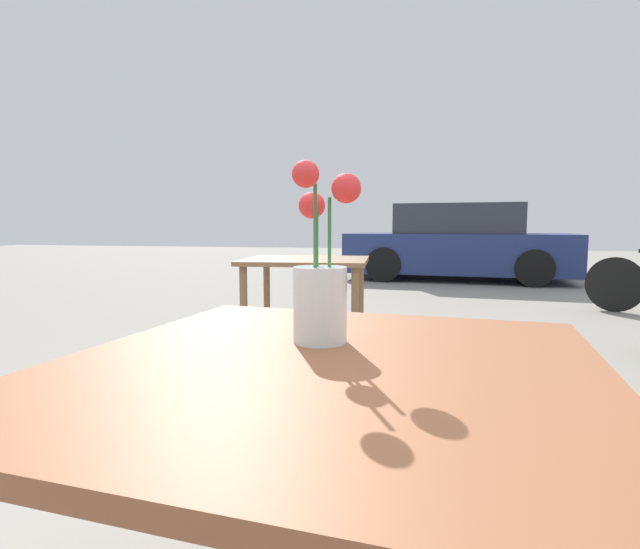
% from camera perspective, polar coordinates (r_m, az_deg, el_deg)
% --- Properties ---
extents(table_front, '(1.00, 1.03, 0.75)m').
position_cam_1_polar(table_front, '(0.92, 1.06, -15.42)').
color(table_front, brown).
rests_on(table_front, ground_plane).
extents(flower_vase, '(0.14, 0.15, 0.36)m').
position_cam_1_polar(flower_vase, '(1.00, 0.07, -1.72)').
color(flower_vase, silver).
rests_on(flower_vase, table_front).
extents(table_back, '(0.91, 0.82, 0.75)m').
position_cam_1_polar(table_back, '(3.48, -1.57, -0.10)').
color(table_back, brown).
rests_on(table_back, ground_plane).
extents(parked_car, '(4.02, 2.17, 1.35)m').
position_cam_1_polar(parked_car, '(9.40, 15.54, 3.38)').
color(parked_car, navy).
rests_on(parked_car, ground_plane).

